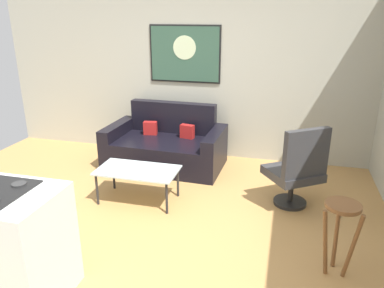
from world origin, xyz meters
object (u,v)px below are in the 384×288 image
(armchair, at_px, (297,169))
(bar_stool, at_px, (341,222))
(coffee_table, at_px, (138,172))
(wall_painting, at_px, (185,54))
(couch, at_px, (166,147))

(armchair, xyz_separation_m, bar_stool, (0.34, -1.12, 0.02))
(coffee_table, height_order, wall_painting, wall_painting)
(bar_stool, height_order, wall_painting, wall_painting)
(armchair, bearing_deg, couch, 155.26)
(couch, height_order, armchair, armchair)
(armchair, bearing_deg, wall_painting, 140.56)
(armchair, xyz_separation_m, wall_painting, (-1.73, 1.42, 1.10))
(armchair, height_order, bar_stool, armchair)
(coffee_table, distance_m, armchair, 1.87)
(couch, distance_m, armchair, 2.07)
(coffee_table, bearing_deg, armchair, 9.39)
(coffee_table, xyz_separation_m, bar_stool, (2.18, -0.81, 0.14))
(bar_stool, distance_m, wall_painting, 3.45)
(coffee_table, bearing_deg, wall_painting, 86.31)
(armchair, bearing_deg, coffee_table, -170.61)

